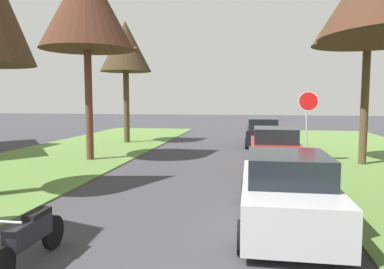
{
  "coord_description": "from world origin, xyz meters",
  "views": [
    {
      "loc": [
        1.6,
        -1.9,
        2.69
      ],
      "look_at": [
        -0.09,
        8.33,
        1.68
      ],
      "focal_mm": 34.44,
      "sensor_mm": 36.0,
      "label": 1
    }
  ],
  "objects_px": {
    "street_tree_left_far": "(125,48)",
    "parked_sedan_silver": "(286,192)",
    "street_tree_right_mid_b": "(369,0)",
    "parked_motorcycle": "(30,237)",
    "street_tree_left_mid_b": "(86,5)",
    "parked_sedan_black": "(262,133)",
    "parked_sedan_red": "(274,149)",
    "stop_sign_far": "(308,111)"
  },
  "relations": [
    {
      "from": "street_tree_left_mid_b",
      "to": "stop_sign_far",
      "type": "bearing_deg",
      "value": 5.58
    },
    {
      "from": "stop_sign_far",
      "to": "parked_sedan_red",
      "type": "height_order",
      "value": "stop_sign_far"
    },
    {
      "from": "parked_sedan_red",
      "to": "stop_sign_far",
      "type": "bearing_deg",
      "value": 40.62
    },
    {
      "from": "parked_sedan_black",
      "to": "parked_motorcycle",
      "type": "relative_size",
      "value": 2.15
    },
    {
      "from": "stop_sign_far",
      "to": "parked_sedan_red",
      "type": "xyz_separation_m",
      "value": [
        -1.39,
        -1.2,
        -1.45
      ]
    },
    {
      "from": "street_tree_right_mid_b",
      "to": "street_tree_left_mid_b",
      "type": "relative_size",
      "value": 0.97
    },
    {
      "from": "street_tree_left_mid_b",
      "to": "street_tree_right_mid_b",
      "type": "bearing_deg",
      "value": 3.55
    },
    {
      "from": "street_tree_right_mid_b",
      "to": "parked_sedan_black",
      "type": "height_order",
      "value": "street_tree_right_mid_b"
    },
    {
      "from": "stop_sign_far",
      "to": "parked_sedan_silver",
      "type": "xyz_separation_m",
      "value": [
        -1.53,
        -8.06,
        -1.45
      ]
    },
    {
      "from": "street_tree_left_far",
      "to": "street_tree_left_mid_b",
      "type": "bearing_deg",
      "value": -84.97
    },
    {
      "from": "street_tree_right_mid_b",
      "to": "parked_sedan_silver",
      "type": "height_order",
      "value": "street_tree_right_mid_b"
    },
    {
      "from": "street_tree_left_mid_b",
      "to": "street_tree_left_far",
      "type": "relative_size",
      "value": 1.17
    },
    {
      "from": "street_tree_left_mid_b",
      "to": "parked_sedan_silver",
      "type": "relative_size",
      "value": 1.92
    },
    {
      "from": "stop_sign_far",
      "to": "street_tree_right_mid_b",
      "type": "height_order",
      "value": "street_tree_right_mid_b"
    },
    {
      "from": "street_tree_right_mid_b",
      "to": "parked_sedan_silver",
      "type": "relative_size",
      "value": 1.86
    },
    {
      "from": "street_tree_right_mid_b",
      "to": "parked_motorcycle",
      "type": "relative_size",
      "value": 4.01
    },
    {
      "from": "stop_sign_far",
      "to": "parked_sedan_silver",
      "type": "relative_size",
      "value": 0.67
    },
    {
      "from": "street_tree_right_mid_b",
      "to": "parked_motorcycle",
      "type": "distance_m",
      "value": 14.47
    },
    {
      "from": "parked_sedan_black",
      "to": "street_tree_right_mid_b",
      "type": "bearing_deg",
      "value": -56.41
    },
    {
      "from": "parked_sedan_red",
      "to": "parked_sedan_black",
      "type": "bearing_deg",
      "value": 92.48
    },
    {
      "from": "parked_sedan_red",
      "to": "parked_motorcycle",
      "type": "distance_m",
      "value": 10.45
    },
    {
      "from": "stop_sign_far",
      "to": "parked_motorcycle",
      "type": "relative_size",
      "value": 1.43
    },
    {
      "from": "street_tree_right_mid_b",
      "to": "parked_motorcycle",
      "type": "bearing_deg",
      "value": -127.06
    },
    {
      "from": "parked_sedan_silver",
      "to": "parked_sedan_red",
      "type": "relative_size",
      "value": 1.0
    },
    {
      "from": "parked_sedan_red",
      "to": "parked_motorcycle",
      "type": "height_order",
      "value": "parked_sedan_red"
    },
    {
      "from": "parked_sedan_silver",
      "to": "parked_motorcycle",
      "type": "xyz_separation_m",
      "value": [
        -4.23,
        -2.62,
        -0.24
      ]
    },
    {
      "from": "street_tree_right_mid_b",
      "to": "parked_sedan_red",
      "type": "distance_m",
      "value": 6.87
    },
    {
      "from": "street_tree_left_far",
      "to": "parked_sedan_black",
      "type": "bearing_deg",
      "value": 0.8
    },
    {
      "from": "street_tree_left_far",
      "to": "parked_sedan_black",
      "type": "xyz_separation_m",
      "value": [
        8.13,
        0.11,
        -5.01
      ]
    },
    {
      "from": "street_tree_left_mid_b",
      "to": "street_tree_left_far",
      "type": "xyz_separation_m",
      "value": [
        -0.56,
        6.39,
        -0.87
      ]
    },
    {
      "from": "street_tree_left_mid_b",
      "to": "parked_sedan_silver",
      "type": "height_order",
      "value": "street_tree_left_mid_b"
    },
    {
      "from": "street_tree_left_far",
      "to": "parked_sedan_silver",
      "type": "bearing_deg",
      "value": -58.55
    },
    {
      "from": "street_tree_left_far",
      "to": "parked_sedan_black",
      "type": "relative_size",
      "value": 1.64
    },
    {
      "from": "parked_sedan_silver",
      "to": "parked_sedan_red",
      "type": "height_order",
      "value": "same"
    },
    {
      "from": "street_tree_right_mid_b",
      "to": "parked_sedan_silver",
      "type": "distance_m",
      "value": 10.44
    },
    {
      "from": "parked_sedan_black",
      "to": "street_tree_left_far",
      "type": "bearing_deg",
      "value": -179.2
    },
    {
      "from": "street_tree_left_mid_b",
      "to": "street_tree_left_far",
      "type": "bearing_deg",
      "value": 95.03
    },
    {
      "from": "street_tree_left_mid_b",
      "to": "parked_sedan_black",
      "type": "distance_m",
      "value": 11.59
    },
    {
      "from": "street_tree_right_mid_b",
      "to": "parked_sedan_red",
      "type": "bearing_deg",
      "value": -164.29
    },
    {
      "from": "street_tree_left_mid_b",
      "to": "parked_sedan_black",
      "type": "relative_size",
      "value": 1.92
    },
    {
      "from": "stop_sign_far",
      "to": "street_tree_right_mid_b",
      "type": "bearing_deg",
      "value": -5.16
    },
    {
      "from": "street_tree_right_mid_b",
      "to": "street_tree_left_mid_b",
      "type": "bearing_deg",
      "value": -176.45
    }
  ]
}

